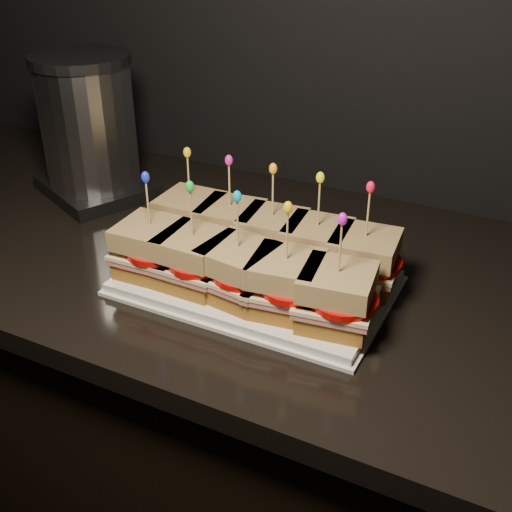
% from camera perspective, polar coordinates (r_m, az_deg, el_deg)
% --- Properties ---
extents(cabinet, '(2.14, 0.63, 0.85)m').
position_cam_1_polar(cabinet, '(1.31, 4.43, -18.99)').
color(cabinet, black).
rests_on(cabinet, ground).
extents(granite_slab, '(2.18, 0.67, 0.04)m').
position_cam_1_polar(granite_slab, '(1.02, 5.38, -2.37)').
color(granite_slab, black).
rests_on(granite_slab, cabinet).
extents(platter, '(0.39, 0.24, 0.02)m').
position_cam_1_polar(platter, '(0.96, 0.00, -2.38)').
color(platter, white).
rests_on(platter, granite_slab).
extents(platter_rim, '(0.40, 0.25, 0.01)m').
position_cam_1_polar(platter_rim, '(0.97, 0.00, -2.68)').
color(platter_rim, white).
rests_on(platter_rim, granite_slab).
extents(sandwich_0_bread_bot, '(0.09, 0.09, 0.03)m').
position_cam_1_polar(sandwich_0_bread_bot, '(1.06, -5.74, 1.93)').
color(sandwich_0_bread_bot, brown).
rests_on(sandwich_0_bread_bot, platter).
extents(sandwich_0_ham, '(0.10, 0.10, 0.01)m').
position_cam_1_polar(sandwich_0_ham, '(1.05, -5.78, 2.73)').
color(sandwich_0_ham, '#B65B59').
rests_on(sandwich_0_ham, sandwich_0_bread_bot).
extents(sandwich_0_cheese, '(0.10, 0.10, 0.01)m').
position_cam_1_polar(sandwich_0_cheese, '(1.05, -5.80, 3.07)').
color(sandwich_0_cheese, beige).
rests_on(sandwich_0_cheese, sandwich_0_ham).
extents(sandwich_0_tomato, '(0.09, 0.09, 0.01)m').
position_cam_1_polar(sandwich_0_tomato, '(1.03, -5.43, 3.18)').
color(sandwich_0_tomato, '#C30906').
rests_on(sandwich_0_tomato, sandwich_0_cheese).
extents(sandwich_0_bread_top, '(0.09, 0.09, 0.03)m').
position_cam_1_polar(sandwich_0_bread_top, '(1.03, -5.88, 4.44)').
color(sandwich_0_bread_top, brown).
rests_on(sandwich_0_bread_top, sandwich_0_tomato).
extents(sandwich_0_pick, '(0.00, 0.00, 0.09)m').
position_cam_1_polar(sandwich_0_pick, '(1.02, -6.01, 6.77)').
color(sandwich_0_pick, tan).
rests_on(sandwich_0_pick, sandwich_0_bread_top).
extents(sandwich_0_frill, '(0.01, 0.01, 0.02)m').
position_cam_1_polar(sandwich_0_frill, '(1.00, -6.14, 9.15)').
color(sandwich_0_frill, yellow).
rests_on(sandwich_0_frill, sandwich_0_pick).
extents(sandwich_1_bread_bot, '(0.10, 0.10, 0.03)m').
position_cam_1_polar(sandwich_1_bread_bot, '(1.02, -2.26, 1.08)').
color(sandwich_1_bread_bot, brown).
rests_on(sandwich_1_bread_bot, platter).
extents(sandwich_1_ham, '(0.11, 0.11, 0.01)m').
position_cam_1_polar(sandwich_1_ham, '(1.02, -2.28, 1.90)').
color(sandwich_1_ham, '#B65B59').
rests_on(sandwich_1_ham, sandwich_1_bread_bot).
extents(sandwich_1_cheese, '(0.11, 0.11, 0.01)m').
position_cam_1_polar(sandwich_1_cheese, '(1.01, -2.29, 2.25)').
color(sandwich_1_cheese, beige).
rests_on(sandwich_1_cheese, sandwich_1_ham).
extents(sandwich_1_tomato, '(0.09, 0.09, 0.01)m').
position_cam_1_polar(sandwich_1_tomato, '(1.00, -1.86, 2.34)').
color(sandwich_1_tomato, '#C30906').
rests_on(sandwich_1_tomato, sandwich_1_cheese).
extents(sandwich_1_bread_top, '(0.10, 0.10, 0.03)m').
position_cam_1_polar(sandwich_1_bread_top, '(1.00, -2.32, 3.65)').
color(sandwich_1_bread_top, brown).
rests_on(sandwich_1_bread_top, sandwich_1_tomato).
extents(sandwich_1_pick, '(0.00, 0.00, 0.09)m').
position_cam_1_polar(sandwich_1_pick, '(0.98, -2.38, 6.05)').
color(sandwich_1_pick, tan).
rests_on(sandwich_1_pick, sandwich_1_bread_top).
extents(sandwich_1_frill, '(0.01, 0.01, 0.02)m').
position_cam_1_polar(sandwich_1_frill, '(0.96, -2.43, 8.50)').
color(sandwich_1_frill, '#C81C96').
rests_on(sandwich_1_frill, sandwich_1_pick).
extents(sandwich_2_bread_bot, '(0.10, 0.10, 0.03)m').
position_cam_1_polar(sandwich_2_bread_bot, '(0.99, 1.42, 0.17)').
color(sandwich_2_bread_bot, brown).
rests_on(sandwich_2_bread_bot, platter).
extents(sandwich_2_ham, '(0.11, 0.10, 0.01)m').
position_cam_1_polar(sandwich_2_ham, '(0.99, 1.44, 1.00)').
color(sandwich_2_ham, '#B65B59').
rests_on(sandwich_2_ham, sandwich_2_bread_bot).
extents(sandwich_2_cheese, '(0.11, 0.11, 0.01)m').
position_cam_1_polar(sandwich_2_cheese, '(0.98, 1.44, 1.36)').
color(sandwich_2_cheese, beige).
rests_on(sandwich_2_cheese, sandwich_2_ham).
extents(sandwich_2_tomato, '(0.09, 0.09, 0.01)m').
position_cam_1_polar(sandwich_2_tomato, '(0.97, 1.93, 1.45)').
color(sandwich_2_tomato, '#C30906').
rests_on(sandwich_2_tomato, sandwich_2_cheese).
extents(sandwich_2_bread_top, '(0.10, 0.10, 0.03)m').
position_cam_1_polar(sandwich_2_bread_top, '(0.97, 1.46, 2.80)').
color(sandwich_2_bread_top, brown).
rests_on(sandwich_2_bread_top, sandwich_2_tomato).
extents(sandwich_2_pick, '(0.00, 0.00, 0.09)m').
position_cam_1_polar(sandwich_2_pick, '(0.95, 1.50, 5.26)').
color(sandwich_2_pick, tan).
rests_on(sandwich_2_pick, sandwich_2_bread_top).
extents(sandwich_2_frill, '(0.01, 0.01, 0.02)m').
position_cam_1_polar(sandwich_2_frill, '(0.93, 1.53, 7.78)').
color(sandwich_2_frill, orange).
rests_on(sandwich_2_frill, sandwich_2_pick).
extents(sandwich_3_bread_bot, '(0.10, 0.10, 0.03)m').
position_cam_1_polar(sandwich_3_bread_bot, '(0.97, 5.32, -0.80)').
color(sandwich_3_bread_bot, brown).
rests_on(sandwich_3_bread_bot, platter).
extents(sandwich_3_ham, '(0.11, 0.10, 0.01)m').
position_cam_1_polar(sandwich_3_ham, '(0.96, 5.37, 0.05)').
color(sandwich_3_ham, '#B65B59').
rests_on(sandwich_3_ham, sandwich_3_bread_bot).
extents(sandwich_3_cheese, '(0.11, 0.11, 0.01)m').
position_cam_1_polar(sandwich_3_cheese, '(0.96, 5.38, 0.42)').
color(sandwich_3_cheese, beige).
rests_on(sandwich_3_cheese, sandwich_3_ham).
extents(sandwich_3_tomato, '(0.09, 0.09, 0.01)m').
position_cam_1_polar(sandwich_3_tomato, '(0.95, 5.94, 0.49)').
color(sandwich_3_tomato, '#C30906').
rests_on(sandwich_3_tomato, sandwich_3_cheese).
extents(sandwich_3_bread_top, '(0.10, 0.10, 0.03)m').
position_cam_1_polar(sandwich_3_bread_top, '(0.94, 5.46, 1.88)').
color(sandwich_3_bread_top, brown).
rests_on(sandwich_3_bread_top, sandwich_3_tomato).
extents(sandwich_3_pick, '(0.00, 0.00, 0.09)m').
position_cam_1_polar(sandwich_3_pick, '(0.92, 5.60, 4.39)').
color(sandwich_3_pick, tan).
rests_on(sandwich_3_pick, sandwich_3_bread_top).
extents(sandwich_3_frill, '(0.01, 0.01, 0.02)m').
position_cam_1_polar(sandwich_3_frill, '(0.91, 5.74, 6.96)').
color(sandwich_3_frill, '#FBF115').
rests_on(sandwich_3_frill, sandwich_3_pick).
extents(sandwich_4_bread_bot, '(0.10, 0.10, 0.03)m').
position_cam_1_polar(sandwich_4_bread_bot, '(0.95, 9.40, -1.80)').
color(sandwich_4_bread_bot, brown).
rests_on(sandwich_4_bread_bot, platter).
extents(sandwich_4_ham, '(0.11, 0.10, 0.01)m').
position_cam_1_polar(sandwich_4_ham, '(0.94, 9.48, -0.94)').
color(sandwich_4_ham, '#B65B59').
rests_on(sandwich_4_ham, sandwich_4_bread_bot).
extents(sandwich_4_cheese, '(0.11, 0.11, 0.01)m').
position_cam_1_polar(sandwich_4_cheese, '(0.94, 9.52, -0.57)').
color(sandwich_4_cheese, beige).
rests_on(sandwich_4_cheese, sandwich_4_ham).
extents(sandwich_4_tomato, '(0.09, 0.09, 0.01)m').
position_cam_1_polar(sandwich_4_tomato, '(0.93, 10.14, -0.51)').
color(sandwich_4_tomato, '#C30906').
rests_on(sandwich_4_tomato, sandwich_4_cheese).
extents(sandwich_4_bread_top, '(0.10, 0.10, 0.03)m').
position_cam_1_polar(sandwich_4_bread_top, '(0.92, 9.66, 0.91)').
color(sandwich_4_bread_top, brown).
rests_on(sandwich_4_bread_top, sandwich_4_tomato).
extents(sandwich_4_pick, '(0.00, 0.00, 0.09)m').
position_cam_1_polar(sandwich_4_pick, '(0.90, 9.90, 3.45)').
color(sandwich_4_pick, tan).
rests_on(sandwich_4_pick, sandwich_4_bread_top).
extents(sandwich_4_frill, '(0.01, 0.01, 0.02)m').
position_cam_1_polar(sandwich_4_frill, '(0.89, 10.15, 6.06)').
color(sandwich_4_frill, '#F01137').
rests_on(sandwich_4_frill, sandwich_4_pick).
extents(sandwich_5_bread_bot, '(0.09, 0.09, 0.03)m').
position_cam_1_polar(sandwich_5_bread_bot, '(0.98, -9.11, -0.74)').
color(sandwich_5_bread_bot, brown).
rests_on(sandwich_5_bread_bot, platter).
extents(sandwich_5_ham, '(0.10, 0.10, 0.01)m').
position_cam_1_polar(sandwich_5_ham, '(0.97, -9.19, 0.10)').
color(sandwich_5_ham, '#B65B59').
rests_on(sandwich_5_ham, sandwich_5_bread_bot).
extents(sandwich_5_cheese, '(0.11, 0.10, 0.01)m').
position_cam_1_polar(sandwich_5_cheese, '(0.97, -9.22, 0.46)').
color(sandwich_5_cheese, beige).
rests_on(sandwich_5_cheese, sandwich_5_ham).
extents(sandwich_5_tomato, '(0.09, 0.09, 0.01)m').
position_cam_1_polar(sandwich_5_tomato, '(0.95, -8.87, 0.54)').
color(sandwich_5_tomato, '#C30906').
rests_on(sandwich_5_tomato, sandwich_5_cheese).
extents(sandwich_5_bread_top, '(0.10, 0.10, 0.03)m').
position_cam_1_polar(sandwich_5_bread_top, '(0.95, -9.35, 1.91)').
color(sandwich_5_bread_top, brown).
rests_on(sandwich_5_bread_top, sandwich_5_tomato).
extents(sandwich_5_pick, '(0.00, 0.00, 0.09)m').
position_cam_1_polar(sandwich_5_pick, '(0.93, -9.58, 4.39)').
color(sandwich_5_pick, tan).
rests_on(sandwich_5_pick, sandwich_5_bread_top).
extents(sandwich_5_frill, '(0.01, 0.01, 0.02)m').
position_cam_1_polar(sandwich_5_frill, '(0.92, -9.81, 6.94)').
color(sandwich_5_frill, '#1528D7').
rests_on(sandwich_5_frill, sandwich_5_pick).
extents(sandwich_6_bread_bot, '(0.09, 0.09, 0.03)m').
position_cam_1_polar(sandwich_6_bread_bot, '(0.94, -5.47, -1.76)').
color(sandwich_6_bread_bot, brown).
rests_on(sandwich_6_bread_bot, platter).
extents(sandwich_6_ham, '(0.10, 0.10, 0.01)m').
position_cam_1_polar(sandwich_6_ham, '(0.93, -5.52, -0.90)').
color(sandwich_6_ham, '#B65B59').
rests_on(sandwich_6_ham, sandwich_6_bread_bot).
extents(sandwich_6_cheese, '(0.10, 0.10, 0.01)m').
position_cam_1_polar(sandwich_6_cheese, '(0.93, -5.54, -0.53)').
color(sandwich_6_cheese, beige).
rests_on(sandwich_6_cheese, sandwich_6_ham).
extents(sandwich_6_tomato, '(0.09, 0.09, 0.01)m').
position_cam_1_polar(sandwich_6_tomato, '(0.92, -5.12, -0.46)').
color(sandwich_6_tomato, '#C30906').
rests_on(sandwich_6_tomato, sandwich_6_cheese).
extents(sandwich_6_bread_top, '(0.09, 0.09, 0.03)m').
position_cam_1_polar(sandwich_6_bread_top, '(0.92, -5.62, 0.97)').
color(sandwich_6_bread_top, brown).
rests_on(sandwich_6_bread_top, sandwich_6_tomato).
extents(sandwich_6_pick, '(0.00, 0.00, 0.09)m').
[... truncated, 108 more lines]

